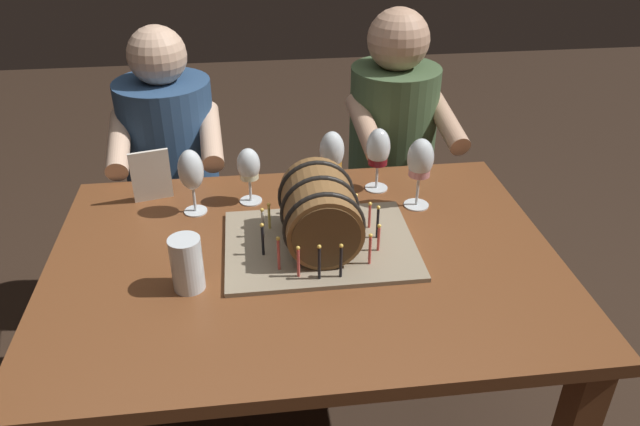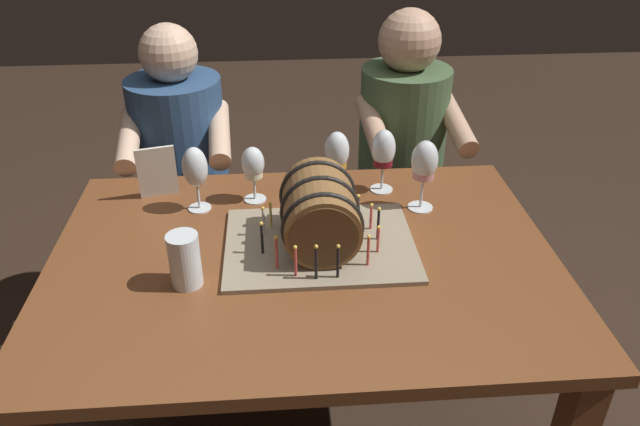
% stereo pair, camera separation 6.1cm
% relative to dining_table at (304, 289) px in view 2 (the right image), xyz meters
% --- Properties ---
extents(dining_table, '(1.27, 0.91, 0.72)m').
position_rel_dining_table_xyz_m(dining_table, '(0.00, 0.00, 0.00)').
color(dining_table, brown).
rests_on(dining_table, ground).
extents(barrel_cake, '(0.48, 0.36, 0.20)m').
position_rel_dining_table_xyz_m(barrel_cake, '(0.04, 0.04, 0.19)').
color(barrel_cake, gray).
rests_on(barrel_cake, dining_table).
extents(wine_glass_rose, '(0.07, 0.07, 0.21)m').
position_rel_dining_table_xyz_m(wine_glass_rose, '(0.34, 0.21, 0.25)').
color(wine_glass_rose, white).
rests_on(wine_glass_rose, dining_table).
extents(wine_glass_red, '(0.07, 0.07, 0.19)m').
position_rel_dining_table_xyz_m(wine_glass_red, '(0.25, 0.32, 0.23)').
color(wine_glass_red, white).
rests_on(wine_glass_red, dining_table).
extents(wine_glass_empty, '(0.07, 0.07, 0.19)m').
position_rel_dining_table_xyz_m(wine_glass_empty, '(-0.28, 0.25, 0.23)').
color(wine_glass_empty, white).
rests_on(wine_glass_empty, dining_table).
extents(wine_glass_amber, '(0.07, 0.07, 0.18)m').
position_rel_dining_table_xyz_m(wine_glass_amber, '(0.12, 0.33, 0.23)').
color(wine_glass_amber, white).
rests_on(wine_glass_amber, dining_table).
extents(wine_glass_white, '(0.06, 0.06, 0.17)m').
position_rel_dining_table_xyz_m(wine_glass_white, '(-0.12, 0.29, 0.22)').
color(wine_glass_white, white).
rests_on(wine_glass_white, dining_table).
extents(beer_pint, '(0.07, 0.07, 0.13)m').
position_rel_dining_table_xyz_m(beer_pint, '(-0.28, -0.09, 0.17)').
color(beer_pint, white).
rests_on(beer_pint, dining_table).
extents(menu_card, '(0.11, 0.05, 0.16)m').
position_rel_dining_table_xyz_m(menu_card, '(-0.40, 0.33, 0.19)').
color(menu_card, silver).
rests_on(menu_card, dining_table).
extents(person_seated_left, '(0.38, 0.47, 1.12)m').
position_rel_dining_table_xyz_m(person_seated_left, '(-0.40, 0.75, -0.11)').
color(person_seated_left, '#1B2D46').
rests_on(person_seated_left, ground).
extents(person_seated_right, '(0.37, 0.47, 1.15)m').
position_rel_dining_table_xyz_m(person_seated_right, '(0.40, 0.75, -0.09)').
color(person_seated_right, '#2A3A24').
rests_on(person_seated_right, ground).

